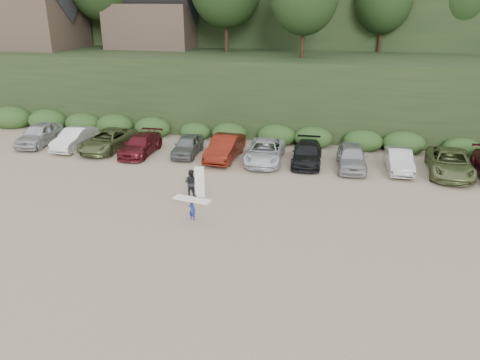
# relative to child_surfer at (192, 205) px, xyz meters

# --- Properties ---
(ground) EXTENTS (120.00, 120.00, 0.00)m
(ground) POSITION_rel_child_surfer_xyz_m (0.66, -0.34, -0.78)
(ground) COLOR tan
(ground) RESTS_ON ground
(parked_cars) EXTENTS (39.66, 5.70, 1.62)m
(parked_cars) POSITION_rel_child_surfer_xyz_m (3.04, 9.77, -0.04)
(parked_cars) COLOR #B4B5B9
(parked_cars) RESTS_ON ground
(child_surfer) EXTENTS (1.98, 0.87, 1.15)m
(child_surfer) POSITION_rel_child_surfer_xyz_m (0.00, 0.00, 0.00)
(child_surfer) COLOR navy
(child_surfer) RESTS_ON ground
(adult_surfer) EXTENTS (1.26, 0.73, 1.87)m
(adult_surfer) POSITION_rel_child_surfer_xyz_m (-0.98, 2.88, 0.02)
(adult_surfer) COLOR black
(adult_surfer) RESTS_ON ground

